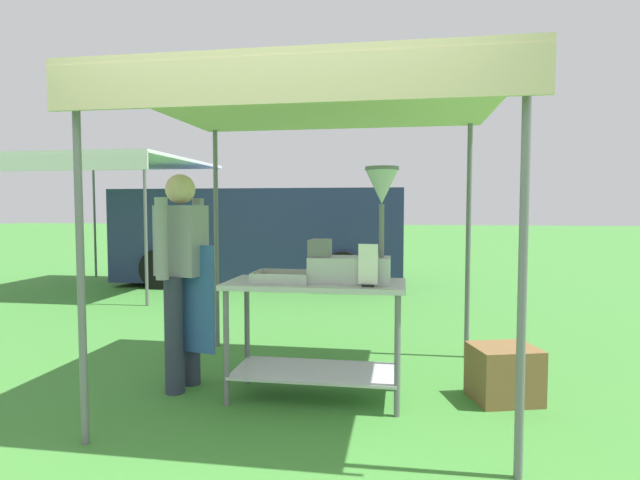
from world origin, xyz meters
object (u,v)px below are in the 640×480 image
stall_canopy (318,107)px  neighbour_tent (112,164)px  donut_cart (316,316)px  van_navy (264,235)px  supply_crate (504,374)px  menu_sign (368,268)px  donut_fryer (356,244)px  vendor (182,269)px  donut_tray (282,279)px

stall_canopy → neighbour_tent: bearing=134.3°
donut_cart → van_navy: (-1.88, 5.50, 0.28)m
stall_canopy → supply_crate: size_ratio=4.95×
menu_sign → van_navy: 6.11m
van_navy → donut_cart: bearing=-71.1°
van_navy → neighbour_tent: (-2.29, -1.12, 1.22)m
donut_fryer → donut_cart: bearing=-180.0°
neighbour_tent → donut_cart: bearing=-46.4°
donut_fryer → supply_crate: donut_fryer is taller
supply_crate → donut_fryer: bearing=-171.0°
vendor → van_navy: bearing=99.0°
stall_canopy → supply_crate: stall_canopy is taller
stall_canopy → menu_sign: bearing=-35.6°
menu_sign → neighbour_tent: bearing=135.0°
menu_sign → van_navy: van_navy is taller
donut_fryer → supply_crate: 1.39m
menu_sign → vendor: vendor is taller
donut_cart → donut_fryer: 0.59m
donut_tray → van_navy: size_ratio=0.08×
vendor → neighbour_tent: 5.51m
donut_cart → donut_tray: donut_tray is taller
vendor → menu_sign: bearing=-8.6°
neighbour_tent → van_navy: bearing=26.0°
menu_sign → supply_crate: bearing=19.9°
supply_crate → neighbour_tent: size_ratio=0.18×
donut_fryer → van_navy: van_navy is taller
donut_fryer → menu_sign: bearing=-61.9°
donut_tray → donut_fryer: size_ratio=0.50×
donut_cart → donut_tray: size_ratio=3.16×
stall_canopy → menu_sign: 1.21m
donut_tray → menu_sign: 0.64m
vendor → neighbour_tent: (-3.16, 4.35, 1.19)m
donut_cart → menu_sign: menu_sign is taller
van_navy → supply_crate: bearing=-59.0°
donut_tray → donut_cart: bearing=9.7°
donut_fryer → van_navy: (-2.17, 5.50, -0.23)m
stall_canopy → donut_tray: size_ratio=6.49×
stall_canopy → neighbour_tent: 5.98m
donut_cart → donut_tray: 0.36m
donut_cart → neighbour_tent: bearing=133.6°
donut_fryer → vendor: bearing=178.5°
neighbour_tent → stall_canopy: bearing=-45.7°
stall_canopy → van_navy: stall_canopy is taller
donut_fryer → supply_crate: size_ratio=1.54×
donut_fryer → vendor: (-1.30, 0.03, -0.21)m
donut_cart → menu_sign: size_ratio=4.45×
donut_fryer → neighbour_tent: 6.33m
donut_cart → neighbour_tent: (-4.17, 4.38, 1.50)m
donut_fryer → neighbour_tent: size_ratio=0.28×
donut_cart → neighbour_tent: size_ratio=0.43×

